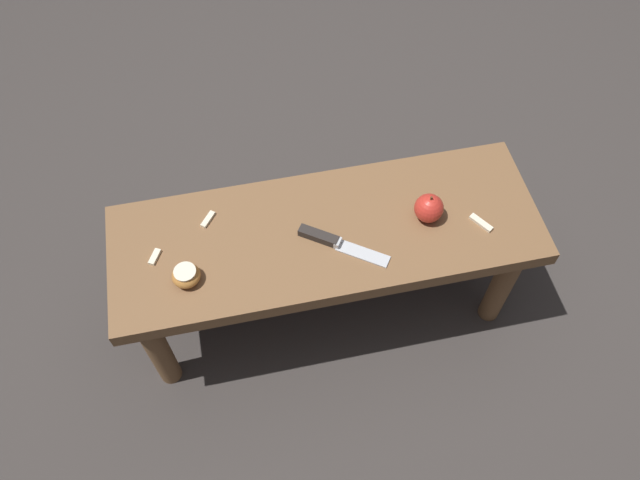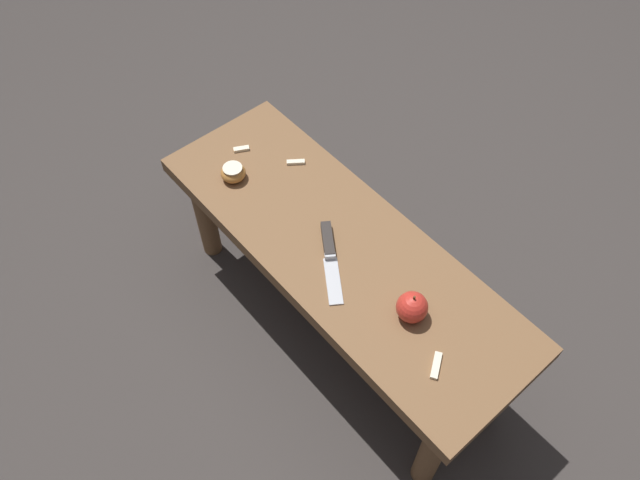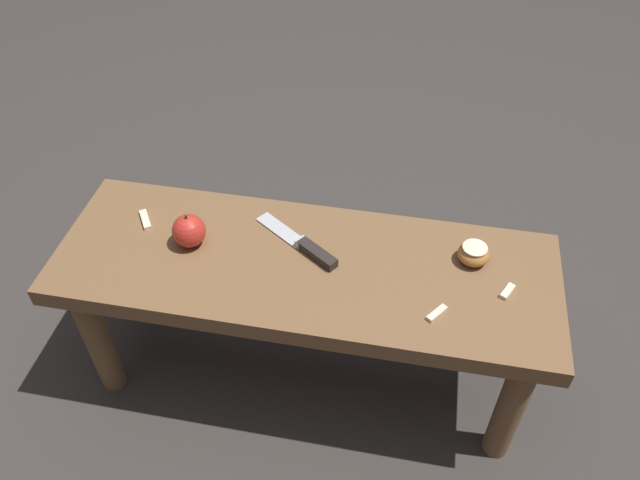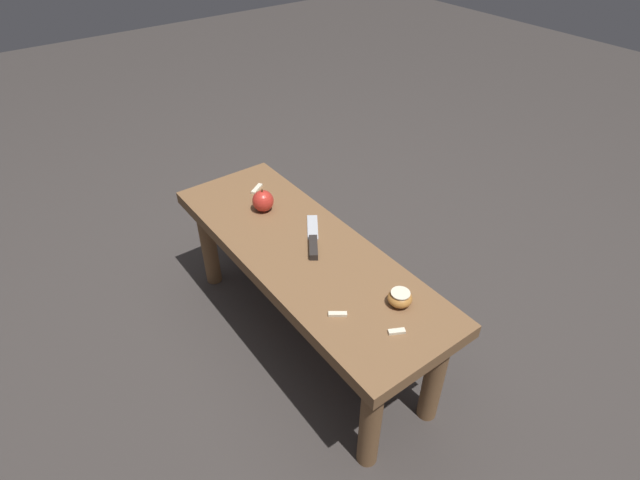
% 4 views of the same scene
% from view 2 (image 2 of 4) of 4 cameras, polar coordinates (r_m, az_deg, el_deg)
% --- Properties ---
extents(ground_plane, '(8.00, 8.00, 0.00)m').
position_cam_2_polar(ground_plane, '(1.79, 1.52, -7.65)').
color(ground_plane, '#383330').
extents(wooden_bench, '(1.02, 0.35, 0.39)m').
position_cam_2_polar(wooden_bench, '(1.52, 1.78, -1.84)').
color(wooden_bench, brown).
rests_on(wooden_bench, ground_plane).
extents(knife, '(0.20, 0.15, 0.02)m').
position_cam_2_polar(knife, '(1.44, 0.85, -0.97)').
color(knife, '#B7BABF').
rests_on(knife, wooden_bench).
extents(apple_whole, '(0.07, 0.07, 0.08)m').
position_cam_2_polar(apple_whole, '(1.35, 8.42, -6.10)').
color(apple_whole, red).
rests_on(apple_whole, wooden_bench).
extents(apple_cut, '(0.06, 0.06, 0.04)m').
position_cam_2_polar(apple_cut, '(1.59, -7.94, 6.12)').
color(apple_cut, '#B27233').
rests_on(apple_cut, wooden_bench).
extents(apple_slice_near_knife, '(0.05, 0.06, 0.01)m').
position_cam_2_polar(apple_slice_near_knife, '(1.33, 10.57, -11.21)').
color(apple_slice_near_knife, beige).
rests_on(apple_slice_near_knife, wooden_bench).
extents(apple_slice_center, '(0.04, 0.05, 0.01)m').
position_cam_2_polar(apple_slice_center, '(1.63, -2.24, 7.13)').
color(apple_slice_center, beige).
rests_on(apple_slice_center, wooden_bench).
extents(apple_slice_near_bowl, '(0.03, 0.04, 0.01)m').
position_cam_2_polar(apple_slice_near_bowl, '(1.67, -7.20, 8.26)').
color(apple_slice_near_bowl, beige).
rests_on(apple_slice_near_bowl, wooden_bench).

